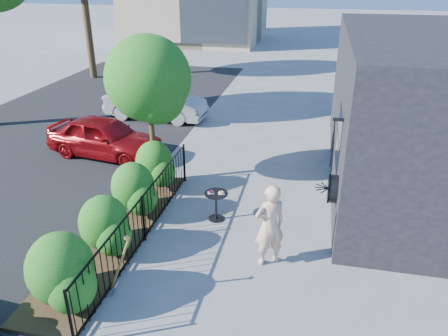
% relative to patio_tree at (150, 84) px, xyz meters
% --- Properties ---
extents(ground, '(120.00, 120.00, 0.00)m').
position_rel_patio_tree_xyz_m(ground, '(2.24, -2.76, -2.76)').
color(ground, gray).
rests_on(ground, ground).
extents(fence, '(0.05, 6.05, 1.10)m').
position_rel_patio_tree_xyz_m(fence, '(0.74, -2.76, -2.20)').
color(fence, black).
rests_on(fence, ground).
extents(planting_bed, '(1.30, 6.00, 0.08)m').
position_rel_patio_tree_xyz_m(planting_bed, '(0.04, -2.76, -2.72)').
color(planting_bed, '#382616').
rests_on(planting_bed, ground).
extents(shrubs, '(1.10, 5.60, 1.24)m').
position_rel_patio_tree_xyz_m(shrubs, '(0.14, -2.66, -2.06)').
color(shrubs, '#1D5713').
rests_on(shrubs, ground).
extents(patio_tree, '(2.20, 2.20, 3.94)m').
position_rel_patio_tree_xyz_m(patio_tree, '(0.00, 0.00, 0.00)').
color(patio_tree, '#3F2B19').
rests_on(patio_tree, ground).
extents(street, '(9.00, 30.00, 0.01)m').
position_rel_patio_tree_xyz_m(street, '(-4.76, 0.24, -2.76)').
color(street, black).
rests_on(street, ground).
extents(cafe_table, '(0.56, 0.56, 0.75)m').
position_rel_patio_tree_xyz_m(cafe_table, '(2.06, -1.56, -2.28)').
color(cafe_table, black).
rests_on(cafe_table, ground).
extents(woman, '(0.76, 0.69, 1.74)m').
position_rel_patio_tree_xyz_m(woman, '(3.47, -2.95, -1.89)').
color(woman, beige).
rests_on(woman, ground).
extents(shovel, '(0.47, 0.17, 1.32)m').
position_rel_patio_tree_xyz_m(shovel, '(0.98, -4.50, -2.18)').
color(shovel, brown).
rests_on(shovel, ground).
extents(car_red, '(3.89, 2.05, 1.26)m').
position_rel_patio_tree_xyz_m(car_red, '(-2.23, 1.44, -2.13)').
color(car_red, maroon).
rests_on(car_red, ground).
extents(car_silver, '(4.03, 1.60, 1.31)m').
position_rel_patio_tree_xyz_m(car_silver, '(-1.97, 5.31, -2.11)').
color(car_silver, '#ACACB1').
rests_on(car_silver, ground).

